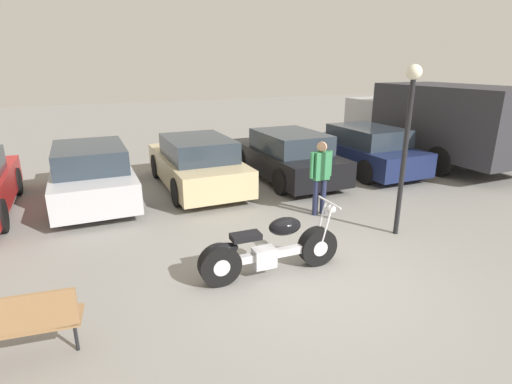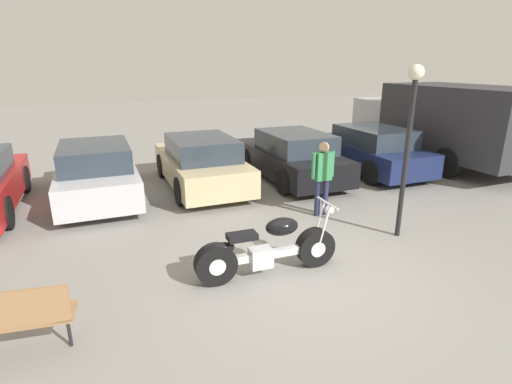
% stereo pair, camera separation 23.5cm
% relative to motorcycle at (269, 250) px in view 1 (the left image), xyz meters
% --- Properties ---
extents(ground_plane, '(60.00, 60.00, 0.00)m').
position_rel_motorcycle_xyz_m(ground_plane, '(0.57, -0.39, -0.41)').
color(ground_plane, gray).
extents(motorcycle, '(2.26, 0.62, 1.05)m').
position_rel_motorcycle_xyz_m(motorcycle, '(0.00, 0.00, 0.00)').
color(motorcycle, black).
rests_on(motorcycle, ground_plane).
extents(parked_car_silver, '(1.78, 4.12, 1.34)m').
position_rel_motorcycle_xyz_m(parked_car_silver, '(-2.28, 4.85, 0.23)').
color(parked_car_silver, '#BCBCC1').
rests_on(parked_car_silver, ground_plane).
extents(parked_car_champagne, '(1.78, 4.12, 1.34)m').
position_rel_motorcycle_xyz_m(parked_car_champagne, '(0.24, 4.81, 0.23)').
color(parked_car_champagne, '#C6B284').
rests_on(parked_car_champagne, ground_plane).
extents(parked_car_black, '(1.78, 4.12, 1.34)m').
position_rel_motorcycle_xyz_m(parked_car_black, '(2.75, 4.61, 0.23)').
color(parked_car_black, black).
rests_on(parked_car_black, ground_plane).
extents(parked_car_navy, '(1.78, 4.12, 1.34)m').
position_rel_motorcycle_xyz_m(parked_car_navy, '(5.26, 4.51, 0.23)').
color(parked_car_navy, '#19234C').
rests_on(parked_car_navy, ground_plane).
extents(delivery_truck, '(2.41, 6.23, 2.47)m').
position_rel_motorcycle_xyz_m(delivery_truck, '(7.98, 4.40, 0.97)').
color(delivery_truck, '#2D2D33').
rests_on(delivery_truck, ground_plane).
extents(lamp_post, '(0.26, 0.26, 3.08)m').
position_rel_motorcycle_xyz_m(lamp_post, '(2.87, 0.40, 1.69)').
color(lamp_post, black).
rests_on(lamp_post, ground_plane).
extents(person_standing, '(0.52, 0.21, 1.58)m').
position_rel_motorcycle_xyz_m(person_standing, '(2.08, 1.87, 0.52)').
color(person_standing, '#232847').
rests_on(person_standing, ground_plane).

